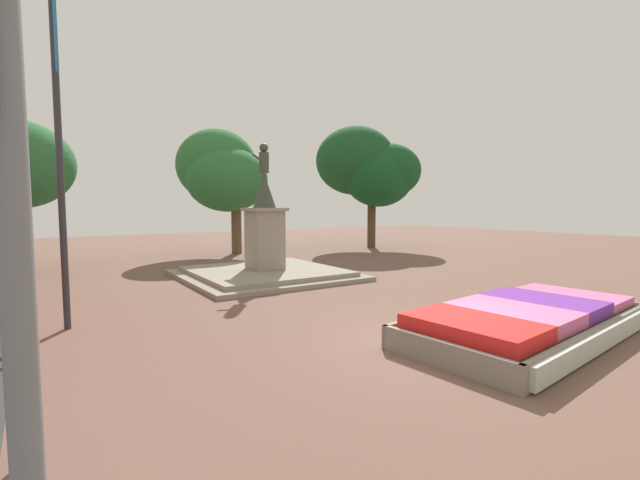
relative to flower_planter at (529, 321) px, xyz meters
name	(u,v)px	position (x,y,z in m)	size (l,w,h in m)	color
ground_plane	(437,348)	(-2.18, 0.53, -0.31)	(74.22, 74.22, 0.00)	brown
flower_planter	(529,321)	(0.00, 0.00, 0.00)	(6.28, 3.39, 0.69)	#38281C
statue_monument	(265,258)	(-1.36, 9.62, 0.40)	(5.92, 5.92, 5.00)	gray
banner_pole	(59,145)	(-7.99, 5.84, 3.68)	(0.14, 0.66, 7.48)	#2D2D33
kerb_bollard_mid_b	(23,418)	(-8.64, 0.38, 0.19)	(0.15, 0.15, 0.96)	#2D2D33
kerb_bollard_north	(33,326)	(-8.59, 4.39, 0.19)	(0.12, 0.12, 0.97)	#4C5156
park_tree_far_left	(222,172)	(0.13, 17.97, 4.22)	(4.66, 5.11, 6.95)	brown
park_tree_behind_statue	(370,168)	(9.18, 16.13, 4.78)	(5.96, 6.10, 7.71)	#4C3823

